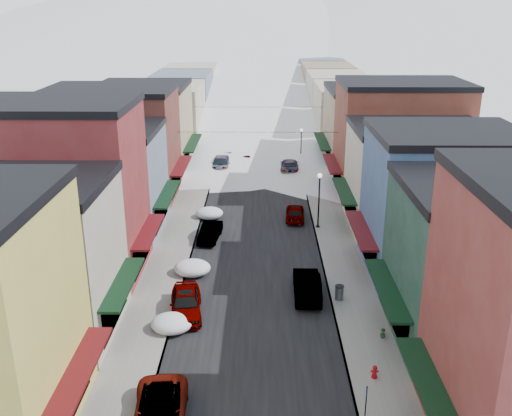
{
  "coord_description": "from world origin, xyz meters",
  "views": [
    {
      "loc": [
        0.43,
        -17.07,
        18.5
      ],
      "look_at": [
        0.0,
        26.16,
        2.97
      ],
      "focal_mm": 40.0,
      "sensor_mm": 36.0,
      "label": 1
    }
  ],
  "objects_px": {
    "car_silver_sedan": "(186,303)",
    "car_white_suv": "(160,413)",
    "car_dark_hatch": "(210,232)",
    "fire_hydrant": "(375,372)",
    "streetlamp_near": "(319,194)",
    "trash_can": "(339,292)",
    "car_green_sedan": "(307,285)"
  },
  "relations": [
    {
      "from": "car_green_sedan",
      "to": "car_dark_hatch",
      "type": "bearing_deg",
      "value": -51.86
    },
    {
      "from": "car_silver_sedan",
      "to": "trash_can",
      "type": "bearing_deg",
      "value": 3.41
    },
    {
      "from": "car_silver_sedan",
      "to": "car_dark_hatch",
      "type": "distance_m",
      "value": 12.13
    },
    {
      "from": "car_white_suv",
      "to": "streetlamp_near",
      "type": "xyz_separation_m",
      "value": [
        9.59,
        24.83,
        2.48
      ]
    },
    {
      "from": "car_silver_sedan",
      "to": "streetlamp_near",
      "type": "relative_size",
      "value": 0.99
    },
    {
      "from": "car_white_suv",
      "to": "car_silver_sedan",
      "type": "relative_size",
      "value": 1.11
    },
    {
      "from": "fire_hydrant",
      "to": "trash_can",
      "type": "height_order",
      "value": "trash_can"
    },
    {
      "from": "car_white_suv",
      "to": "car_silver_sedan",
      "type": "height_order",
      "value": "car_silver_sedan"
    },
    {
      "from": "trash_can",
      "to": "car_green_sedan",
      "type": "bearing_deg",
      "value": 159.87
    },
    {
      "from": "car_green_sedan",
      "to": "car_silver_sedan",
      "type": "bearing_deg",
      "value": 18.78
    },
    {
      "from": "car_dark_hatch",
      "to": "fire_hydrant",
      "type": "bearing_deg",
      "value": -54.29
    },
    {
      "from": "car_dark_hatch",
      "to": "car_green_sedan",
      "type": "xyz_separation_m",
      "value": [
        7.31,
        -9.59,
        0.14
      ]
    },
    {
      "from": "car_dark_hatch",
      "to": "car_white_suv",
      "type": "bearing_deg",
      "value": -83.88
    },
    {
      "from": "car_silver_sedan",
      "to": "car_dark_hatch",
      "type": "bearing_deg",
      "value": 80.93
    },
    {
      "from": "car_white_suv",
      "to": "fire_hydrant",
      "type": "xyz_separation_m",
      "value": [
        10.57,
        3.59,
        -0.26
      ]
    },
    {
      "from": "car_silver_sedan",
      "to": "car_dark_hatch",
      "type": "relative_size",
      "value": 1.18
    },
    {
      "from": "fire_hydrant",
      "to": "trash_can",
      "type": "distance_m",
      "value": 8.37
    },
    {
      "from": "car_dark_hatch",
      "to": "streetlamp_near",
      "type": "relative_size",
      "value": 0.84
    },
    {
      "from": "car_dark_hatch",
      "to": "trash_can",
      "type": "xyz_separation_m",
      "value": [
        9.38,
        -10.35,
        -0.02
      ]
    },
    {
      "from": "car_white_suv",
      "to": "fire_hydrant",
      "type": "bearing_deg",
      "value": 13.6
    },
    {
      "from": "fire_hydrant",
      "to": "streetlamp_near",
      "type": "height_order",
      "value": "streetlamp_near"
    },
    {
      "from": "fire_hydrant",
      "to": "streetlamp_near",
      "type": "distance_m",
      "value": 21.45
    },
    {
      "from": "car_silver_sedan",
      "to": "trash_can",
      "type": "height_order",
      "value": "car_silver_sedan"
    },
    {
      "from": "car_silver_sedan",
      "to": "car_dark_hatch",
      "type": "xyz_separation_m",
      "value": [
        0.49,
        12.12,
        -0.15
      ]
    },
    {
      "from": "car_white_suv",
      "to": "fire_hydrant",
      "type": "relative_size",
      "value": 7.38
    },
    {
      "from": "car_dark_hatch",
      "to": "trash_can",
      "type": "bearing_deg",
      "value": -40.65
    },
    {
      "from": "car_white_suv",
      "to": "car_silver_sedan",
      "type": "xyz_separation_m",
      "value": [
        -0.08,
        10.15,
        0.08
      ]
    },
    {
      "from": "streetlamp_near",
      "to": "car_dark_hatch",
      "type": "bearing_deg",
      "value": -164.42
    },
    {
      "from": "car_dark_hatch",
      "to": "streetlamp_near",
      "type": "height_order",
      "value": "streetlamp_near"
    },
    {
      "from": "car_silver_sedan",
      "to": "fire_hydrant",
      "type": "xyz_separation_m",
      "value": [
        10.65,
        -6.56,
        -0.34
      ]
    },
    {
      "from": "car_silver_sedan",
      "to": "car_white_suv",
      "type": "bearing_deg",
      "value": -96.33
    },
    {
      "from": "car_white_suv",
      "to": "car_green_sedan",
      "type": "height_order",
      "value": "car_green_sedan"
    }
  ]
}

